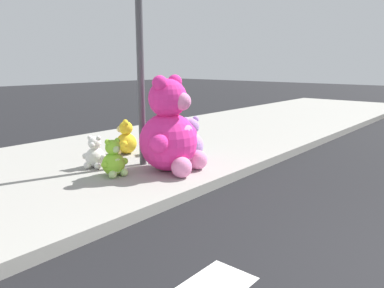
% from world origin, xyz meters
% --- Properties ---
extents(sidewalk, '(28.00, 4.40, 0.15)m').
position_xyz_m(sidewalk, '(0.00, 5.20, 0.07)').
color(sidewalk, '#9E9B93').
rests_on(sidewalk, ground_plane).
extents(sign_pole, '(0.56, 0.11, 3.20)m').
position_xyz_m(sign_pole, '(1.00, 4.40, 1.85)').
color(sign_pole, '#4C4C51').
rests_on(sign_pole, sidewalk).
extents(plush_pink_large, '(1.10, 1.01, 1.45)m').
position_xyz_m(plush_pink_large, '(1.03, 3.81, 0.73)').
color(plush_pink_large, '#F22D93').
rests_on(plush_pink_large, sidewalk).
extents(plush_yellow, '(0.44, 0.43, 0.62)m').
position_xyz_m(plush_yellow, '(1.29, 5.19, 0.40)').
color(plush_yellow, yellow).
rests_on(plush_yellow, sidewalk).
extents(plush_white, '(0.37, 0.35, 0.51)m').
position_xyz_m(plush_white, '(0.39, 4.85, 0.35)').
color(plush_white, white).
rests_on(plush_white, sidewalk).
extents(plush_teal, '(0.40, 0.39, 0.55)m').
position_xyz_m(plush_teal, '(1.77, 4.73, 0.37)').
color(plush_teal, teal).
rests_on(plush_teal, sidewalk).
extents(plush_lavender, '(0.54, 0.51, 0.73)m').
position_xyz_m(plush_lavender, '(1.82, 4.10, 0.44)').
color(plush_lavender, '#B28CD8').
rests_on(plush_lavender, sidewalk).
extents(plush_lime, '(0.42, 0.38, 0.55)m').
position_xyz_m(plush_lime, '(0.30, 4.26, 0.37)').
color(plush_lime, '#8CD133').
rests_on(plush_lime, sidewalk).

